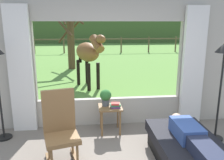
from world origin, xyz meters
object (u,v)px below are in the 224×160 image
(recliner_sofa, at_px, (189,154))
(horse, at_px, (88,53))
(reclining_person, at_px, (192,137))
(pasture_tree, at_px, (70,39))
(rocking_chair, at_px, (61,129))
(potted_plant, at_px, (106,97))
(floor_lamp_right, at_px, (223,62))
(side_table, at_px, (110,111))
(book_stack, at_px, (115,105))

(recliner_sofa, height_order, horse, horse)
(reclining_person, height_order, pasture_tree, pasture_tree)
(recliner_sofa, bearing_deg, rocking_chair, 169.59)
(reclining_person, relative_size, potted_plant, 4.47)
(recliner_sofa, xyz_separation_m, rocking_chair, (-1.85, 0.36, 0.33))
(rocking_chair, relative_size, floor_lamp_right, 0.63)
(rocking_chair, relative_size, side_table, 2.15)
(book_stack, xyz_separation_m, horse, (-0.46, 3.28, 0.59))
(book_stack, relative_size, floor_lamp_right, 0.11)
(recliner_sofa, bearing_deg, floor_lamp_right, 43.33)
(horse, bearing_deg, rocking_chair, 59.37)
(horse, bearing_deg, side_table, 72.28)
(recliner_sofa, bearing_deg, side_table, 129.07)
(side_table, height_order, book_stack, book_stack)
(rocking_chair, xyz_separation_m, pasture_tree, (-0.29, 7.46, 0.82))
(floor_lamp_right, bearing_deg, side_table, 165.27)
(book_stack, bearing_deg, pasture_tree, 100.47)
(reclining_person, relative_size, rocking_chair, 1.28)
(recliner_sofa, xyz_separation_m, floor_lamp_right, (0.86, 0.79, 1.21))
(rocking_chair, bearing_deg, potted_plant, 38.26)
(reclining_person, bearing_deg, pasture_tree, 105.97)
(rocking_chair, distance_m, horse, 4.21)
(potted_plant, distance_m, floor_lamp_right, 2.16)
(recliner_sofa, height_order, floor_lamp_right, floor_lamp_right)
(recliner_sofa, bearing_deg, horse, 107.79)
(recliner_sofa, distance_m, side_table, 1.66)
(book_stack, bearing_deg, side_table, 145.03)
(side_table, bearing_deg, book_stack, -34.97)
(floor_lamp_right, bearing_deg, book_stack, 166.50)
(recliner_sofa, xyz_separation_m, book_stack, (-0.93, 1.22, 0.35))
(pasture_tree, bearing_deg, horse, -77.06)
(pasture_tree, bearing_deg, floor_lamp_right, -66.83)
(rocking_chair, height_order, potted_plant, rocking_chair)
(rocking_chair, height_order, floor_lamp_right, floor_lamp_right)
(side_table, distance_m, floor_lamp_right, 2.19)
(potted_plant, distance_m, horse, 3.20)
(floor_lamp_right, height_order, horse, floor_lamp_right)
(book_stack, height_order, floor_lamp_right, floor_lamp_right)
(reclining_person, relative_size, pasture_tree, 0.48)
(book_stack, relative_size, horse, 0.11)
(potted_plant, bearing_deg, book_stack, -35.86)
(reclining_person, xyz_separation_m, horse, (-1.38, 4.55, 0.63))
(reclining_person, distance_m, potted_plant, 1.79)
(recliner_sofa, relative_size, book_stack, 8.68)
(recliner_sofa, height_order, pasture_tree, pasture_tree)
(recliner_sofa, height_order, side_table, side_table)
(rocking_chair, distance_m, floor_lamp_right, 2.89)
(potted_plant, distance_m, pasture_tree, 6.59)
(floor_lamp_right, relative_size, pasture_tree, 0.60)
(potted_plant, xyz_separation_m, pasture_tree, (-1.05, 6.48, 0.66))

